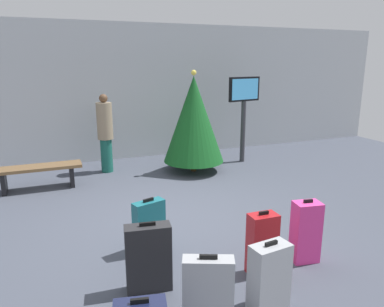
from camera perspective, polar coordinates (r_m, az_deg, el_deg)
ground_plane at (r=5.91m, az=-2.61°, el=-10.51°), size 16.00×16.00×0.00m
back_wall at (r=9.52m, az=-11.25°, el=9.35°), size 16.00×0.20×3.41m
holiday_tree at (r=8.19m, az=0.27°, el=5.38°), size 1.37×1.37×2.29m
flight_info_kiosk at (r=9.07m, az=8.13°, el=7.84°), size 0.90×0.26×2.11m
waiting_bench at (r=7.77m, az=-22.97°, el=-2.63°), size 1.65×0.44×0.48m
traveller_0 at (r=8.43m, az=-13.43°, el=3.36°), size 0.44×0.44×1.78m
suitcase_0 at (r=4.50m, az=10.93°, el=-13.74°), size 0.34×0.22×0.79m
suitcase_1 at (r=4.17m, az=-6.83°, el=-15.92°), size 0.52×0.27×0.81m
suitcase_2 at (r=3.97m, az=12.01°, el=-18.34°), size 0.43×0.27×0.74m
suitcase_3 at (r=4.95m, az=-6.72°, el=-11.20°), size 0.45×0.28×0.74m
suitcase_4 at (r=3.71m, az=2.52°, el=-20.74°), size 0.51×0.35×0.73m
suitcase_6 at (r=4.89m, az=17.37°, el=-11.62°), size 0.36×0.28×0.82m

